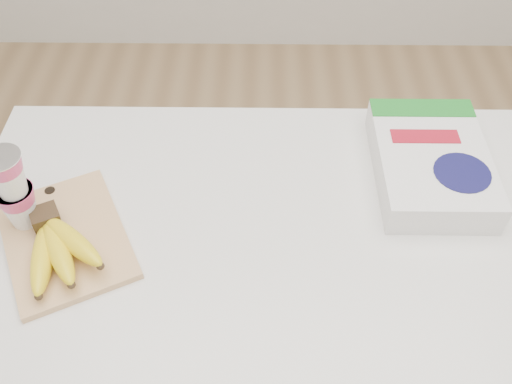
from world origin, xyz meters
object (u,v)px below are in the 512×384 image
table (265,354)px  yogurt_stack (12,188)px  cutting_board (65,239)px  bananas (57,247)px  cereal_box (431,162)px

table → yogurt_stack: (-0.44, 0.03, 0.54)m
cutting_board → yogurt_stack: yogurt_stack is taller
bananas → table: bearing=6.9°
bananas → yogurt_stack: 0.13m
cutting_board → bananas: bananas is taller
yogurt_stack → table: bearing=-4.2°
table → yogurt_stack: yogurt_stack is taller
cutting_board → yogurt_stack: 0.13m
cutting_board → bananas: (0.00, -0.04, 0.03)m
cutting_board → bananas: bearing=-112.7°
table → cutting_board: size_ratio=4.14×
bananas → yogurt_stack: size_ratio=1.21×
table → bananas: 0.60m
table → cutting_board: bearing=-179.8°
table → cereal_box: bearing=28.7°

